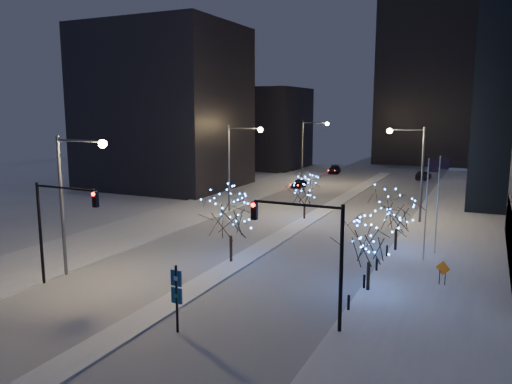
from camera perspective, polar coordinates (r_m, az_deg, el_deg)
The scene contains 25 objects.
ground at distance 31.31m, azimuth -10.37°, elevation -12.86°, with size 160.00×160.00×0.00m, color white.
road at distance 62.03m, azimuth 8.64°, elevation -1.62°, with size 20.00×130.00×0.02m, color #A0A5AE.
median at distance 57.33m, azimuth 7.22°, elevation -2.44°, with size 2.00×80.00×0.15m, color white.
east_sidewalk at distance 45.07m, azimuth 21.69°, elevation -6.32°, with size 10.00×90.00×0.15m, color white.
west_sidewalk at distance 54.68m, azimuth -10.25°, elevation -3.09°, with size 8.00×90.00×0.15m, color white.
filler_west_near at distance 77.83m, azimuth -10.47°, elevation 9.43°, with size 22.00×18.00×24.00m, color black.
filler_west_far at distance 102.97m, azimuth 0.31°, elevation 7.32°, with size 18.00×16.00×16.00m, color black.
horizon_block at distance 116.37m, azimuth 20.08°, elevation 13.42°, with size 24.00×14.00×42.00m, color black.
street_lamp_w_near at distance 36.76m, azimuth -20.29°, elevation 0.56°, with size 4.40×0.56×10.00m.
street_lamp_w_mid at distance 57.01m, azimuth -2.19°, elevation 4.10°, with size 4.40×0.56×10.00m.
street_lamp_w_far at distance 79.99m, azimuth 6.06°, elevation 5.59°, with size 4.40×0.56×10.00m.
street_lamp_east at distance 54.19m, azimuth 17.57°, elevation 3.34°, with size 3.90×0.56×10.00m.
traffic_signal_west at distance 35.34m, azimuth -21.86°, elevation -2.74°, with size 5.26×0.43×7.00m.
traffic_signal_east at distance 26.72m, azimuth 6.54°, elevation -5.89°, with size 5.26×0.43×7.00m.
flagpoles at distance 41.48m, azimuth 19.60°, elevation -0.83°, with size 1.35×2.60×8.00m.
bollards at distance 35.95m, azimuth 12.98°, elevation -8.96°, with size 0.16×12.16×0.90m.
car_near at distance 76.04m, azimuth 4.90°, elevation 0.98°, with size 1.56×3.87×1.32m, color black.
car_mid at distance 88.80m, azimuth 18.61°, elevation 1.78°, with size 1.53×4.38×1.44m, color black.
car_far at distance 94.23m, azimuth 8.96°, elevation 2.56°, with size 1.96×4.83×1.40m, color black.
holiday_tree_median_near at distance 38.13m, azimuth -2.92°, elevation -2.37°, with size 6.42×6.42×6.04m.
holiday_tree_median_far at distance 53.57m, azimuth 5.59°, elevation 0.09°, with size 4.73×4.73×4.60m.
holiday_tree_plaza_near at distance 33.00m, azimuth 12.86°, elevation -5.38°, with size 4.72×4.72×5.13m.
holiday_tree_plaza_far at distance 42.94m, azimuth 15.82°, elevation -2.04°, with size 4.76×4.76×5.31m.
wayfinding_sign at distance 27.13m, azimuth -9.07°, elevation -11.19°, with size 0.67×0.13×3.74m.
construction_sign at distance 36.00m, azimuth 20.57°, elevation -8.39°, with size 0.93×0.44×1.66m.
Camera 1 is at (17.03, -23.48, 11.80)m, focal length 35.00 mm.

